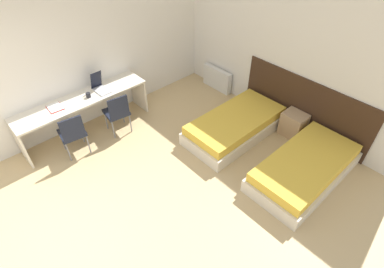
# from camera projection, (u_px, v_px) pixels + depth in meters

# --- Properties ---
(ground_plane) EXTENTS (20.00, 20.00, 0.00)m
(ground_plane) POSITION_uv_depth(u_px,v_px,m) (53.00, 248.00, 3.99)
(ground_plane) COLOR tan
(wall_back) EXTENTS (5.36, 0.05, 2.70)m
(wall_back) POSITION_uv_depth(u_px,v_px,m) (276.00, 51.00, 5.46)
(wall_back) COLOR silver
(wall_back) RESTS_ON ground_plane
(wall_left) EXTENTS (0.05, 5.58, 2.70)m
(wall_left) POSITION_uv_depth(u_px,v_px,m) (102.00, 49.00, 5.51)
(wall_left) COLOR silver
(wall_left) RESTS_ON ground_plane
(headboard_panel) EXTENTS (2.57, 0.03, 1.09)m
(headboard_panel) POSITION_uv_depth(u_px,v_px,m) (303.00, 106.00, 5.52)
(headboard_panel) COLOR #382316
(headboard_panel) RESTS_ON ground_plane
(bed_near_window) EXTENTS (0.99, 1.95, 0.41)m
(bed_near_window) POSITION_uv_depth(u_px,v_px,m) (235.00, 126.00, 5.64)
(bed_near_window) COLOR beige
(bed_near_window) RESTS_ON ground_plane
(bed_near_door) EXTENTS (0.99, 1.95, 0.41)m
(bed_near_door) POSITION_uv_depth(u_px,v_px,m) (304.00, 168.00, 4.81)
(bed_near_door) COLOR beige
(bed_near_door) RESTS_ON ground_plane
(nightstand) EXTENTS (0.42, 0.35, 0.47)m
(nightstand) POSITION_uv_depth(u_px,v_px,m) (293.00, 124.00, 5.61)
(nightstand) COLOR tan
(nightstand) RESTS_ON ground_plane
(radiator) EXTENTS (0.77, 0.12, 0.50)m
(radiator) POSITION_uv_depth(u_px,v_px,m) (217.00, 79.00, 6.85)
(radiator) COLOR silver
(radiator) RESTS_ON ground_plane
(desk) EXTENTS (0.58, 2.42, 0.75)m
(desk) POSITION_uv_depth(u_px,v_px,m) (83.00, 105.00, 5.44)
(desk) COLOR beige
(desk) RESTS_ON ground_plane
(chair_near_laptop) EXTENTS (0.46, 0.46, 0.85)m
(chair_near_laptop) POSITION_uv_depth(u_px,v_px,m) (117.00, 111.00, 5.50)
(chair_near_laptop) COLOR black
(chair_near_laptop) RESTS_ON ground_plane
(chair_near_notebook) EXTENTS (0.46, 0.46, 0.85)m
(chair_near_notebook) POSITION_uv_depth(u_px,v_px,m) (72.00, 132.00, 5.05)
(chair_near_notebook) COLOR black
(chair_near_notebook) RESTS_ON ground_plane
(laptop) EXTENTS (0.36, 0.23, 0.35)m
(laptop) POSITION_uv_depth(u_px,v_px,m) (100.00, 87.00, 5.51)
(laptop) COLOR silver
(laptop) RESTS_ON desk
(open_notebook) EXTENTS (0.31, 0.25, 0.02)m
(open_notebook) POSITION_uv_depth(u_px,v_px,m) (55.00, 108.00, 5.12)
(open_notebook) COLOR #B21E1E
(open_notebook) RESTS_ON desk
(mug) EXTENTS (0.08, 0.08, 0.09)m
(mug) POSITION_uv_depth(u_px,v_px,m) (88.00, 95.00, 5.35)
(mug) COLOR black
(mug) RESTS_ON desk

